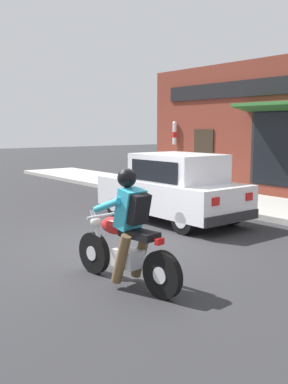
{
  "coord_description": "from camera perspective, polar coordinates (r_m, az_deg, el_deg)",
  "views": [
    {
      "loc": [
        -4.5,
        -6.38,
        2.15
      ],
      "look_at": [
        0.62,
        0.26,
        0.95
      ],
      "focal_mm": 42.0,
      "sensor_mm": 36.0,
      "label": 1
    }
  ],
  "objects": [
    {
      "name": "ground_plane",
      "position": [
        8.09,
        -2.34,
        -7.26
      ],
      "size": [
        80.0,
        80.0,
        0.0
      ],
      "primitive_type": "plane",
      "color": "#2B2B2D"
    },
    {
      "name": "sidewalk_curb",
      "position": [
        13.68,
        8.4,
        -0.69
      ],
      "size": [
        2.6,
        22.0,
        0.14
      ],
      "primitive_type": "cube",
      "color": "#ADAAA3",
      "rests_on": "ground"
    },
    {
      "name": "storefront_building",
      "position": [
        13.71,
        17.85,
        7.58
      ],
      "size": [
        1.25,
        11.32,
        4.2
      ],
      "color": "maroon",
      "rests_on": "ground"
    },
    {
      "name": "motorcycle_with_rider",
      "position": [
        6.14,
        -2.25,
        -5.74
      ],
      "size": [
        0.62,
        2.02,
        1.62
      ],
      "color": "black",
      "rests_on": "ground"
    },
    {
      "name": "car_hatchback",
      "position": [
        10.38,
        3.66,
        0.47
      ],
      "size": [
        1.7,
        3.81,
        1.57
      ],
      "color": "black",
      "rests_on": "ground"
    },
    {
      "name": "traffic_cone",
      "position": [
        15.62,
        -2.29,
        1.82
      ],
      "size": [
        0.36,
        0.36,
        0.6
      ],
      "color": "black",
      "rests_on": "sidewalk_curb"
    }
  ]
}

